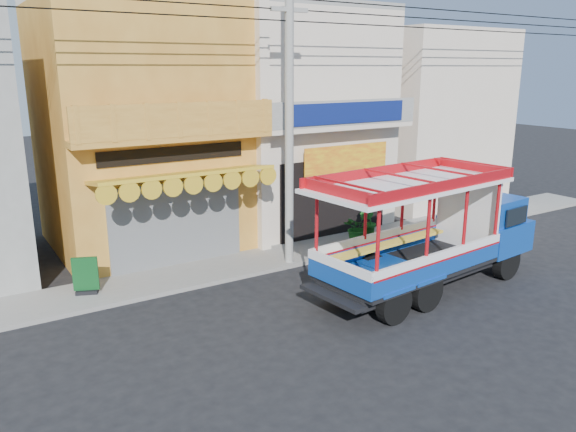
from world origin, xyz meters
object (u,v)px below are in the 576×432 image
Objects in this scene: utility_pole at (294,102)px; potted_plant_a at (357,227)px; songthaew_truck at (441,229)px; potted_plant_b at (368,221)px; green_sign at (86,278)px.

utility_pole reaches higher than potted_plant_a.
potted_plant_b is at bearing 75.94° from songthaew_truck.
potted_plant_a is 0.95× the size of potted_plant_b.
green_sign is 0.95× the size of potted_plant_a.
utility_pole is at bearing 84.11° from potted_plant_b.
songthaew_truck is 7.31× the size of green_sign.
green_sign is 0.91× the size of potted_plant_b.
potted_plant_b is at bearing 0.18° from green_sign.
utility_pole is 27.35× the size of green_sign.
potted_plant_a is at bearing -1.90° from green_sign.
utility_pole is 3.74× the size of songthaew_truck.
utility_pole is 5.76m from potted_plant_b.
potted_plant_a is 0.84m from potted_plant_b.
songthaew_truck reaches higher than potted_plant_b.
green_sign is at bearing 72.37° from potted_plant_b.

